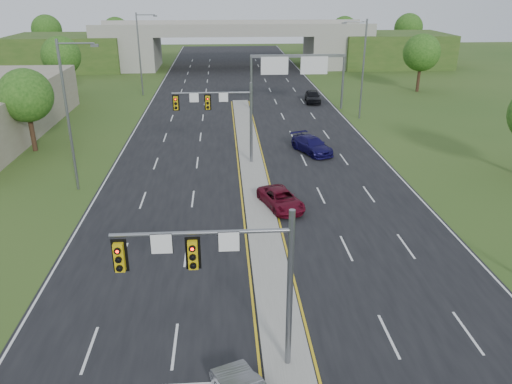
{
  "coord_description": "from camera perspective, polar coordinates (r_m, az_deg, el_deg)",
  "views": [
    {
      "loc": [
        -2.38,
        -15.97,
        14.39
      ],
      "look_at": [
        -0.52,
        11.32,
        3.0
      ],
      "focal_mm": 35.0,
      "sensor_mm": 36.0,
      "label": 1
    }
  ],
  "objects": [
    {
      "name": "tree_l_near",
      "position": [
        50.08,
        -24.82,
        9.96
      ],
      "size": [
        4.8,
        4.8,
        7.6
      ],
      "color": "#382316",
      "rests_on": "ground"
    },
    {
      "name": "lane_markings",
      "position": [
        47.16,
        -1.56,
        4.87
      ],
      "size": [
        23.72,
        160.0,
        0.01
      ],
      "color": "gold",
      "rests_on": "road"
    },
    {
      "name": "lightpole_l_mid",
      "position": [
        38.49,
        -20.52,
        8.76
      ],
      "size": [
        2.85,
        0.25,
        11.0
      ],
      "color": "slate",
      "rests_on": "ground"
    },
    {
      "name": "tree_back_c",
      "position": [
        113.44,
        10.04,
        17.8
      ],
      "size": [
        5.6,
        5.6,
        8.32
      ],
      "color": "#382316",
      "rests_on": "ground"
    },
    {
      "name": "lightpole_l_far",
      "position": [
        72.28,
        -13.04,
        15.47
      ],
      "size": [
        2.85,
        0.25,
        11.0
      ],
      "color": "slate",
      "rests_on": "ground"
    },
    {
      "name": "lightpole_r_far",
      "position": [
        58.71,
        11.99,
        14.02
      ],
      "size": [
        2.85,
        0.25,
        11.0
      ],
      "color": "slate",
      "rests_on": "ground"
    },
    {
      "name": "overpass",
      "position": [
        96.61,
        -2.57,
        16.15
      ],
      "size": [
        80.0,
        14.0,
        8.1
      ],
      "color": "gray",
      "rests_on": "ground"
    },
    {
      "name": "car_far_a",
      "position": [
        34.58,
        2.87,
        -0.82
      ],
      "size": [
        3.38,
        5.0,
        1.27
      ],
      "primitive_type": "imported",
      "rotation": [
        0.0,
        0.0,
        0.3
      ],
      "color": "#580819",
      "rests_on": "road"
    },
    {
      "name": "ground",
      "position": [
        21.63,
        3.62,
        -19.16
      ],
      "size": [
        240.0,
        240.0,
        0.0
      ],
      "primitive_type": "plane",
      "color": "#2F4E1C",
      "rests_on": "ground"
    },
    {
      "name": "road",
      "position": [
        53.01,
        -1.19,
        6.86
      ],
      "size": [
        24.0,
        160.0,
        0.02
      ],
      "primitive_type": "cube",
      "color": "black",
      "rests_on": "ground"
    },
    {
      "name": "car_far_c",
      "position": [
        67.15,
        6.5,
        10.8
      ],
      "size": [
        2.23,
        4.78,
        1.58
      ],
      "primitive_type": "imported",
      "rotation": [
        0.0,
        0.0,
        -0.08
      ],
      "color": "black",
      "rests_on": "road"
    },
    {
      "name": "tree_back_a",
      "position": [
        115.91,
        -22.8,
        16.72
      ],
      "size": [
        6.0,
        6.0,
        8.85
      ],
      "color": "#382316",
      "rests_on": "ground"
    },
    {
      "name": "car_far_b",
      "position": [
        46.39,
        6.4,
        5.37
      ],
      "size": [
        3.85,
        5.47,
        1.47
      ],
      "primitive_type": "imported",
      "rotation": [
        0.0,
        0.0,
        0.39
      ],
      "color": "#0F0B42",
      "rests_on": "road"
    },
    {
      "name": "sign_gantry",
      "position": [
        62.24,
        4.66,
        14.08
      ],
      "size": [
        11.58,
        0.44,
        6.67
      ],
      "color": "slate",
      "rests_on": "ground"
    },
    {
      "name": "signal_mast_near",
      "position": [
        18.6,
        -3.0,
        -8.73
      ],
      "size": [
        6.62,
        0.6,
        7.0
      ],
      "color": "slate",
      "rests_on": "ground"
    },
    {
      "name": "median",
      "position": [
        41.57,
        -0.38,
        2.5
      ],
      "size": [
        2.0,
        54.0,
        0.16
      ],
      "primitive_type": "cube",
      "color": "gray",
      "rests_on": "road"
    },
    {
      "name": "tree_l_mid",
      "position": [
        74.72,
        -21.38,
        14.3
      ],
      "size": [
        5.2,
        5.2,
        8.12
      ],
      "color": "#382316",
      "rests_on": "ground"
    },
    {
      "name": "signal_mast_far",
      "position": [
        42.02,
        -3.68,
        9.27
      ],
      "size": [
        6.62,
        0.6,
        7.0
      ],
      "color": "slate",
      "rests_on": "ground"
    },
    {
      "name": "tree_back_d",
      "position": [
        117.46,
        17.03,
        17.51
      ],
      "size": [
        6.0,
        6.0,
        8.85
      ],
      "color": "#382316",
      "rests_on": "ground"
    },
    {
      "name": "tree_back_b",
      "position": [
        112.42,
        -15.7,
        17.29
      ],
      "size": [
        5.6,
        5.6,
        8.32
      ],
      "color": "#382316",
      "rests_on": "ground"
    },
    {
      "name": "tree_r_mid",
      "position": [
        76.95,
        18.41,
        14.88
      ],
      "size": [
        5.2,
        5.2,
        8.12
      ],
      "color": "#382316",
      "rests_on": "ground"
    }
  ]
}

